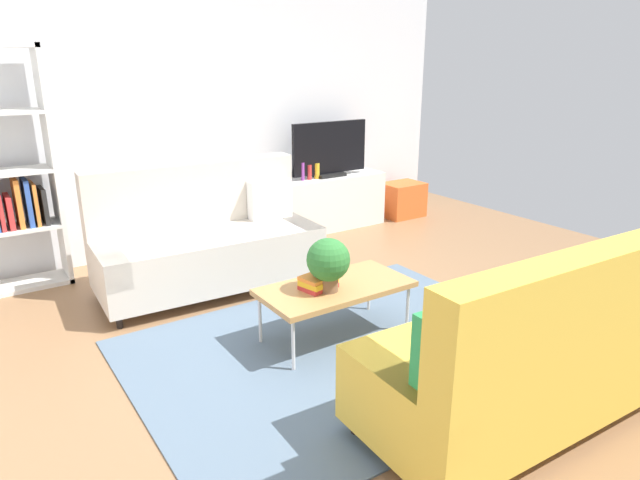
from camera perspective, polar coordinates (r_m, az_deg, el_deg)
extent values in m
plane|color=#936B47|center=(4.19, 3.34, -10.17)|extent=(7.68, 7.68, 0.00)
cube|color=silver|center=(6.17, -12.67, 12.74)|extent=(6.40, 0.12, 2.90)
cube|color=slate|center=(4.05, 2.62, -11.10)|extent=(2.90, 2.20, 0.01)
cube|color=beige|center=(5.01, -11.20, -1.62)|extent=(1.94, 0.93, 0.44)
cube|color=beige|center=(5.16, -12.78, 4.65)|extent=(1.91, 0.29, 0.56)
cube|color=beige|center=(5.30, -2.64, 1.07)|extent=(0.24, 0.85, 0.22)
cube|color=beige|center=(4.78, -20.86, -2.09)|extent=(0.24, 0.85, 0.22)
cylinder|color=black|center=(5.16, -0.58, -3.88)|extent=(0.05, 0.05, 0.10)
cylinder|color=black|center=(4.60, -19.76, -7.85)|extent=(0.05, 0.05, 0.10)
cylinder|color=black|center=(5.72, -4.04, -1.69)|extent=(0.05, 0.05, 0.10)
cylinder|color=black|center=(5.22, -21.34, -4.92)|extent=(0.05, 0.05, 0.10)
cube|color=white|center=(5.27, -5.14, 4.17)|extent=(0.41, 0.16, 0.36)
cube|color=gold|center=(3.42, 19.45, -12.12)|extent=(1.93, 0.91, 0.44)
cube|color=gold|center=(3.04, 25.08, -6.18)|extent=(1.91, 0.27, 0.56)
cube|color=gold|center=(2.82, 8.24, -15.45)|extent=(0.23, 0.85, 0.22)
cube|color=gold|center=(4.02, 27.40, -6.78)|extent=(0.23, 0.85, 0.22)
cylinder|color=black|center=(3.25, 3.62, -18.42)|extent=(0.05, 0.05, 0.10)
cylinder|color=black|center=(4.35, 23.00, -9.82)|extent=(0.05, 0.05, 0.10)
cube|color=#288C4C|center=(2.70, 13.45, -10.35)|extent=(0.40, 0.15, 0.36)
cube|color=#B7844C|center=(4.05, 1.59, -4.89)|extent=(1.10, 0.56, 0.04)
cylinder|color=silver|center=(4.08, -6.13, -8.06)|extent=(0.02, 0.02, 0.38)
cylinder|color=silver|center=(4.58, 5.02, -4.99)|extent=(0.02, 0.02, 0.38)
cylinder|color=silver|center=(3.72, -2.74, -10.70)|extent=(0.02, 0.02, 0.38)
cylinder|color=silver|center=(4.27, 8.90, -6.97)|extent=(0.02, 0.02, 0.38)
cube|color=silver|center=(6.76, 0.87, 3.88)|extent=(1.40, 0.44, 0.64)
cube|color=black|center=(6.67, 0.98, 6.68)|extent=(0.36, 0.20, 0.04)
cube|color=black|center=(6.61, 0.99, 9.39)|extent=(1.00, 0.05, 0.60)
cube|color=white|center=(5.54, -25.59, 6.65)|extent=(0.04, 0.36, 2.10)
cube|color=white|center=(5.75, -29.39, -4.28)|extent=(1.10, 0.36, 0.04)
cube|color=red|center=(5.56, -29.81, 2.59)|extent=(0.03, 0.29, 0.32)
cube|color=red|center=(5.56, -29.11, 2.55)|extent=(0.04, 0.29, 0.29)
cube|color=orange|center=(5.55, -28.45, 3.39)|extent=(0.04, 0.29, 0.43)
cube|color=#3359B2|center=(5.56, -27.67, 3.46)|extent=(0.04, 0.29, 0.42)
cube|color=orange|center=(5.57, -27.08, 3.35)|extent=(0.03, 0.29, 0.38)
cube|color=#262626|center=(5.59, -26.34, 3.20)|extent=(0.04, 0.29, 0.32)
cube|color=orange|center=(7.38, 8.37, 4.10)|extent=(0.52, 0.40, 0.44)
cylinder|color=brown|center=(3.93, 0.84, -4.44)|extent=(0.14, 0.14, 0.11)
sphere|color=#2D7233|center=(3.87, 0.85, -2.02)|extent=(0.31, 0.31, 0.31)
cube|color=red|center=(3.98, -0.17, -4.72)|extent=(0.27, 0.22, 0.03)
cube|color=gold|center=(3.97, -0.17, -4.25)|extent=(0.28, 0.23, 0.04)
cube|color=orange|center=(3.96, -0.17, -3.81)|extent=(0.27, 0.22, 0.03)
cylinder|color=silver|center=(6.41, -3.67, 6.82)|extent=(0.13, 0.13, 0.18)
cylinder|color=purple|center=(6.43, -1.77, 6.99)|extent=(0.04, 0.04, 0.21)
cylinder|color=red|center=(6.48, -1.09, 6.92)|extent=(0.05, 0.05, 0.17)
cylinder|color=gold|center=(6.53, -0.32, 7.06)|extent=(0.06, 0.06, 0.18)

